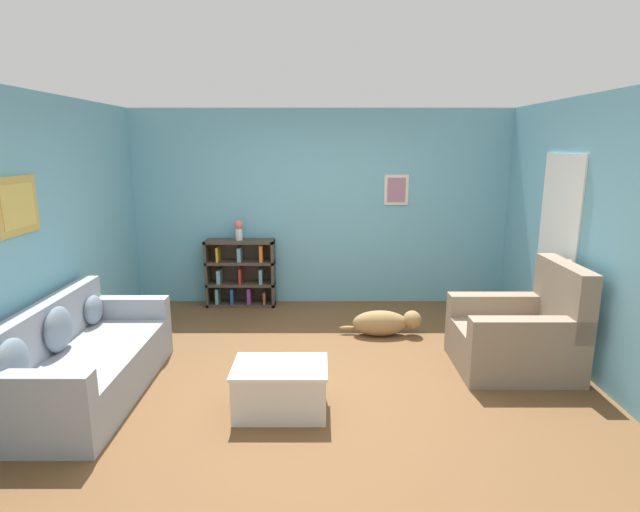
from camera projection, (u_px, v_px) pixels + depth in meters
ground_plane at (320, 371)px, 4.82m from camera, size 14.00×14.00×0.00m
wall_back at (320, 208)px, 6.73m from camera, size 5.60×0.13×2.60m
wall_left at (40, 239)px, 4.52m from camera, size 0.13×5.00×2.60m
wall_right at (598, 239)px, 4.56m from camera, size 0.16×5.00×2.60m
couch at (80, 363)px, 4.29m from camera, size 0.87×1.89×0.82m
bookshelf at (240, 273)px, 6.73m from camera, size 0.92×0.29×0.90m
recliner_chair at (519, 334)px, 4.81m from camera, size 1.07×0.92×1.05m
coffee_table at (279, 387)px, 4.04m from camera, size 0.76×0.51×0.41m
dog at (383, 323)px, 5.69m from camera, size 0.93×0.26×0.29m
vase at (237, 229)px, 6.57m from camera, size 0.12×0.12×0.27m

